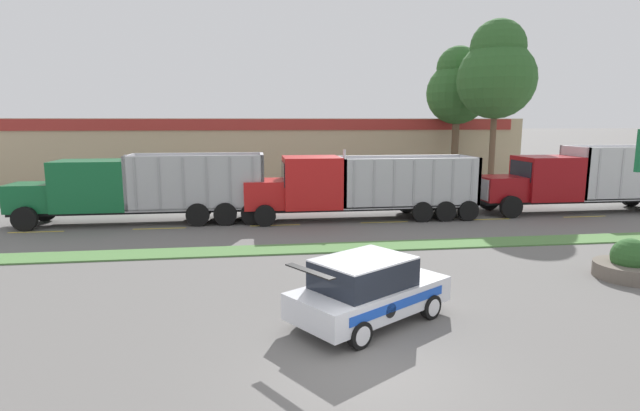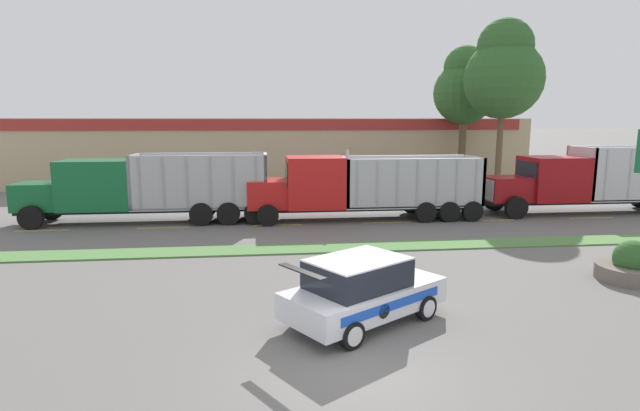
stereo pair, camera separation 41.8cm
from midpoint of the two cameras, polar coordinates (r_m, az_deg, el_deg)
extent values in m
plane|color=slate|center=(10.66, 6.02, -18.16)|extent=(600.00, 600.00, 0.00)
cube|color=#517F42|center=(19.60, -0.07, -4.92)|extent=(120.00, 1.47, 0.06)
cube|color=yellow|center=(26.08, -28.77, -2.52)|extent=(2.40, 0.14, 0.01)
cube|color=yellow|center=(24.53, -17.02, -2.44)|extent=(2.40, 0.14, 0.01)
cube|color=yellow|center=(24.12, -4.30, -2.24)|extent=(2.40, 0.14, 0.01)
cube|color=yellow|center=(24.90, 8.22, -1.93)|extent=(2.40, 0.14, 0.01)
cube|color=yellow|center=(26.77, 19.48, -1.58)|extent=(2.40, 0.14, 0.01)
cube|color=yellow|center=(29.52, 28.95, -1.24)|extent=(2.40, 0.14, 0.01)
cube|color=black|center=(31.00, 28.78, 0.49)|extent=(11.89, 1.37, 0.18)
cube|color=maroon|center=(28.39, 20.88, 1.80)|extent=(2.20, 2.05, 1.28)
cube|color=#B7B7BC|center=(27.89, 18.81, 1.79)|extent=(0.06, 1.75, 1.08)
cube|color=maroon|center=(29.61, 25.39, 2.82)|extent=(2.97, 2.50, 2.32)
cube|color=black|center=(28.80, 22.90, 3.64)|extent=(0.04, 2.12, 1.04)
cylinder|color=silver|center=(29.74, 28.93, 4.14)|extent=(0.14, 0.14, 1.61)
cube|color=silver|center=(32.54, 32.53, 0.81)|extent=(6.72, 2.50, 0.12)
cube|color=silver|center=(30.43, 27.95, 3.34)|extent=(0.16, 2.50, 2.78)
cube|color=silver|center=(33.30, 31.49, 3.49)|extent=(6.72, 0.16, 2.78)
cube|color=#B2B2B7|center=(29.75, 30.25, 3.03)|extent=(0.10, 0.04, 2.64)
cube|color=#B2B2B7|center=(30.57, 32.28, 2.99)|extent=(0.10, 0.04, 2.64)
cylinder|color=black|center=(27.44, 21.94, -0.25)|extent=(1.16, 0.30, 1.16)
cylinder|color=black|center=(29.59, 19.70, 0.56)|extent=(1.16, 0.30, 1.16)
cylinder|color=black|center=(34.41, 33.06, 0.76)|extent=(1.16, 0.30, 1.16)
cube|color=black|center=(26.03, -18.79, -0.42)|extent=(11.95, 1.28, 0.18)
cube|color=#146033|center=(27.40, -28.98, 0.94)|extent=(2.10, 1.92, 1.31)
cube|color=#B7B7BC|center=(27.84, -31.03, 0.89)|extent=(0.06, 1.63, 1.11)
cube|color=#146033|center=(26.41, -23.61, 2.23)|extent=(3.34, 2.34, 2.37)
cube|color=black|center=(26.91, -27.12, 2.99)|extent=(0.04, 1.99, 1.07)
cylinder|color=silver|center=(25.13, -20.36, 3.81)|extent=(0.14, 0.14, 1.49)
cube|color=#ADADB2|center=(25.55, -12.84, 0.02)|extent=(6.50, 2.34, 0.12)
cube|color=#ADADB2|center=(25.93, -19.93, 2.68)|extent=(0.16, 2.34, 2.56)
cube|color=#ADADB2|center=(25.21, -5.76, 3.03)|extent=(0.16, 2.34, 2.56)
cube|color=#ADADB2|center=(24.30, -13.23, 2.58)|extent=(6.50, 0.16, 2.56)
cube|color=#ADADB2|center=(26.45, -12.69, 3.15)|extent=(6.50, 0.16, 2.56)
cube|color=#99999E|center=(24.67, -19.52, 2.38)|extent=(0.10, 0.04, 2.43)
cube|color=#99999E|center=(24.45, -17.04, 2.45)|extent=(0.10, 0.04, 2.43)
cube|color=#99999E|center=(24.27, -14.53, 2.52)|extent=(0.10, 0.04, 2.43)
cube|color=#99999E|center=(24.14, -11.98, 2.58)|extent=(0.10, 0.04, 2.43)
cube|color=#99999E|center=(24.06, -9.41, 2.63)|extent=(0.10, 0.04, 2.43)
cube|color=#99999E|center=(24.03, -6.83, 2.69)|extent=(0.10, 0.04, 2.43)
cylinder|color=black|center=(26.48, -29.77, -1.21)|extent=(1.11, 0.30, 1.11)
cylinder|color=black|center=(28.57, -27.98, -0.36)|extent=(1.11, 0.30, 1.11)
cylinder|color=black|center=(24.30, -6.89, -0.87)|extent=(1.11, 0.30, 1.11)
cylinder|color=black|center=(26.56, -6.86, 0.03)|extent=(1.11, 0.30, 1.11)
cylinder|color=black|center=(24.35, -9.93, -0.92)|extent=(1.11, 0.30, 1.11)
cylinder|color=black|center=(26.60, -9.64, -0.02)|extent=(1.11, 0.30, 1.11)
cylinder|color=black|center=(24.46, -12.95, -0.97)|extent=(1.11, 0.30, 1.11)
cylinder|color=black|center=(26.71, -12.40, -0.07)|extent=(1.11, 0.30, 1.11)
cube|color=black|center=(25.61, 5.48, -0.20)|extent=(11.74, 1.42, 0.18)
cube|color=red|center=(24.95, -5.55, 1.35)|extent=(1.96, 2.12, 1.38)
cube|color=#B7B7BC|center=(24.95, -7.87, 1.31)|extent=(0.06, 1.81, 1.17)
cube|color=red|center=(25.02, -0.11, 2.73)|extent=(2.81, 2.58, 2.51)
cube|color=black|center=(24.85, -3.38, 3.69)|extent=(0.04, 2.20, 1.13)
cylinder|color=silver|center=(24.32, 3.64, 4.46)|extent=(0.14, 0.14, 1.65)
cube|color=#B7B7BC|center=(26.18, 10.59, 0.23)|extent=(6.97, 2.58, 0.12)
cube|color=#B7B7BC|center=(25.22, 3.25, 2.79)|extent=(0.16, 2.58, 2.41)
cube|color=#B7B7BC|center=(27.21, 17.56, 2.85)|extent=(0.16, 2.58, 2.41)
cube|color=#B7B7BC|center=(24.87, 11.49, 2.51)|extent=(6.97, 0.16, 2.41)
cube|color=#B7B7BC|center=(27.17, 9.93, 3.15)|extent=(6.97, 0.16, 2.41)
cube|color=#A3A3A8|center=(24.02, 4.76, 2.42)|extent=(0.10, 0.04, 2.28)
cube|color=#A3A3A8|center=(24.23, 7.07, 2.45)|extent=(0.10, 0.04, 2.28)
cube|color=#A3A3A8|center=(24.48, 9.34, 2.47)|extent=(0.10, 0.04, 2.28)
cube|color=#A3A3A8|center=(24.77, 11.56, 2.48)|extent=(0.10, 0.04, 2.28)
cube|color=#A3A3A8|center=(25.10, 13.73, 2.49)|extent=(0.10, 0.04, 2.28)
cube|color=#A3A3A8|center=(25.46, 15.83, 2.50)|extent=(0.10, 0.04, 2.28)
cube|color=#A3A3A8|center=(25.85, 17.88, 2.50)|extent=(0.10, 0.04, 2.28)
cylinder|color=black|center=(23.84, -5.47, -1.15)|extent=(1.02, 0.30, 1.02)
cylinder|color=black|center=(26.34, -5.57, -0.12)|extent=(1.02, 0.30, 1.02)
cylinder|color=black|center=(26.05, 17.48, -0.64)|extent=(1.02, 0.30, 1.02)
cylinder|color=black|center=(28.36, 15.41, 0.27)|extent=(1.02, 0.30, 1.02)
cylinder|color=black|center=(25.59, 15.01, -0.70)|extent=(1.02, 0.30, 1.02)
cylinder|color=black|center=(27.94, 13.12, 0.23)|extent=(1.02, 0.30, 1.02)
cylinder|color=black|center=(25.18, 12.47, -0.76)|extent=(1.02, 0.30, 1.02)
cylinder|color=black|center=(27.56, 10.77, 0.19)|extent=(1.02, 0.30, 1.02)
cube|color=silver|center=(12.67, 6.08, -10.38)|extent=(4.49, 3.84, 0.64)
cube|color=black|center=(12.29, 5.32, -7.75)|extent=(2.81, 2.63, 0.68)
cube|color=silver|center=(12.19, 5.35, -6.14)|extent=(2.81, 2.63, 0.04)
cube|color=black|center=(11.07, -1.01, -7.52)|extent=(0.99, 1.37, 0.03)
cube|color=blue|center=(12.04, 9.39, -11.21)|extent=(2.77, 1.82, 0.22)
cylinder|color=black|center=(11.85, 8.39, -11.88)|extent=(0.30, 0.20, 0.35)
cylinder|color=black|center=(13.14, 12.92, -11.31)|extent=(0.64, 0.51, 0.63)
cylinder|color=silver|center=(13.09, 13.29, -11.42)|extent=(0.38, 0.25, 0.44)
cylinder|color=black|center=(14.24, 7.07, -9.48)|extent=(0.64, 0.51, 0.63)
cylinder|color=silver|center=(14.30, 6.76, -9.38)|extent=(0.38, 0.25, 0.44)
cylinder|color=black|center=(11.35, 4.76, -14.55)|extent=(0.64, 0.51, 0.63)
cylinder|color=silver|center=(11.29, 5.14, -14.71)|extent=(0.38, 0.25, 0.44)
cylinder|color=black|center=(12.60, -1.13, -11.99)|extent=(0.64, 0.51, 0.63)
cylinder|color=silver|center=(12.68, -1.43, -11.86)|extent=(0.38, 0.25, 0.44)
cylinder|color=#6B6056|center=(18.77, 32.58, -6.49)|extent=(2.11, 2.11, 0.47)
sphere|color=#2D5B28|center=(18.66, 32.71, -5.11)|extent=(1.16, 1.16, 1.16)
cube|color=tan|center=(43.29, -5.58, 6.44)|extent=(40.62, 12.00, 5.13)
cube|color=maroon|center=(37.18, -5.47, 9.18)|extent=(38.58, 0.10, 0.80)
cylinder|color=brown|center=(39.09, 16.21, 6.20)|extent=(0.54, 0.54, 5.73)
sphere|color=#2D5B28|center=(39.09, 16.50, 12.22)|extent=(4.54, 4.54, 4.54)
sphere|color=#2D5B28|center=(39.23, 16.63, 14.87)|extent=(3.18, 3.18, 3.18)
cylinder|color=brown|center=(35.22, 20.11, 6.06)|extent=(0.40, 0.40, 6.22)
sphere|color=#2D5B28|center=(35.27, 20.54, 13.37)|extent=(5.07, 5.07, 5.07)
sphere|color=#2D5B28|center=(35.48, 20.75, 16.63)|extent=(3.55, 3.55, 3.55)
camera|label=1|loc=(0.21, -89.33, 0.11)|focal=28.00mm
camera|label=2|loc=(0.21, 90.67, -0.11)|focal=28.00mm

